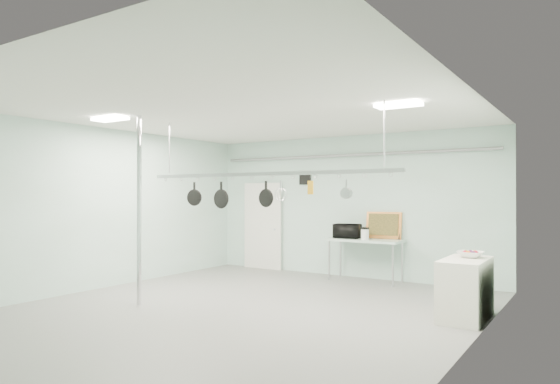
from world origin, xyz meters
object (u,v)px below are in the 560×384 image
Objects in this scene: fruit_bowl at (470,254)px; coffee_canister at (365,234)px; skillet_left at (194,193)px; skillet_mid at (221,195)px; microwave at (347,231)px; skillet_right at (266,194)px; prep_table at (365,242)px; chrome_pole at (139,210)px; pot_rack at (262,172)px; side_cabinet at (465,289)px.

coffee_canister is at bearing 143.69° from fruit_bowl.
skillet_left and skillet_mid have the same top height.
microwave is 1.34× the size of skillet_right.
microwave is (-0.42, 0.01, 0.23)m from prep_table.
chrome_pole reaches higher than skillet_mid.
prep_table is 0.33× the size of pot_rack.
fruit_bowl is at bearing 24.31° from chrome_pole.
microwave is at bearing 143.37° from side_cabinet.
side_cabinet is at bearing 27.09° from skillet_right.
chrome_pole is 1.03m from skillet_left.
skillet_mid is at bearing 67.47° from microwave.
skillet_right is (-2.90, -1.30, 0.93)m from fruit_bowl.
chrome_pole is 2.19m from skillet_right.
skillet_left is at bearing -121.45° from coffee_canister.
pot_rack is 0.93m from skillet_mid.
coffee_canister is at bearing -68.74° from prep_table.
skillet_mid is at bearing -112.54° from coffee_canister.
prep_table is 3.68m from skillet_mid.
chrome_pole is 14.27× the size of coffee_canister.
coffee_canister is (0.48, -0.15, -0.04)m from microwave.
skillet_left is at bearing -119.65° from prep_table.
chrome_pole is 7.64× the size of skillet_right.
microwave is 2.49× the size of coffee_canister.
microwave is (1.88, 4.21, -0.54)m from chrome_pole.
skillet_mid is (0.62, 0.00, -0.02)m from skillet_left.
prep_table is 4.06× the size of fruit_bowl.
skillet_mid is (-3.81, -1.10, 1.41)m from side_cabinet.
fruit_bowl is (2.98, 1.30, -1.28)m from pot_rack.
microwave reaches higher than side_cabinet.
microwave is at bearing 80.14° from skillet_mid.
chrome_pole is at bearing -149.48° from skillet_right.
pot_rack is at bearing 4.32° from skillet_mid.
coffee_canister is 0.56× the size of skillet_left.
fruit_bowl is 0.87× the size of skillet_mid.
skillet_right reaches higher than prep_table.
skillet_mid is (-3.84, -1.30, 0.91)m from fruit_bowl.
fruit_bowl is at bearing 81.71° from side_cabinet.
fruit_bowl is 0.94× the size of skillet_right.
skillet_mid reaches higher than coffee_canister.
chrome_pole reaches higher than skillet_right.
fruit_bowl is at bearing 3.67° from skillet_left.
chrome_pole is 7.06× the size of skillet_mid.
skillet_left is (-1.88, -3.30, 1.05)m from prep_table.
skillet_right is at bearing -95.50° from prep_table.
side_cabinet is 2.97× the size of skillet_left.
skillet_right is (0.94, 0.00, 0.02)m from skillet_mid.
side_cabinet is 3.39m from skillet_right.
fruit_bowl is (4.88, 2.20, -0.65)m from chrome_pole.
side_cabinet is at bearing -40.79° from prep_table.
skillet_right is (0.08, 0.00, -0.35)m from pot_rack.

